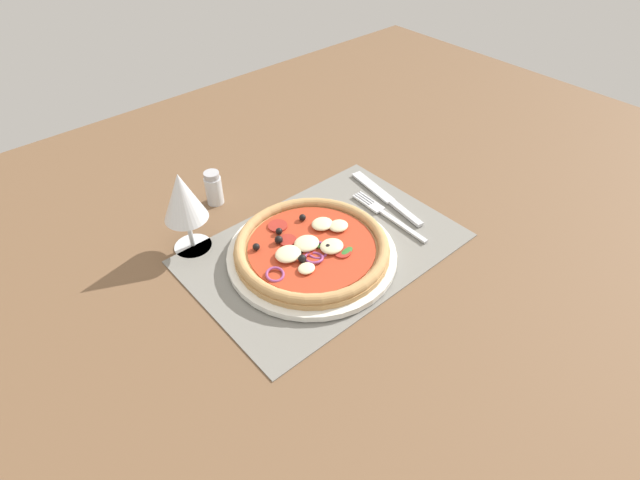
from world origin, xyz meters
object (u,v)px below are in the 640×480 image
fork (385,214)px  pepper_shaker (214,188)px  wine_glass (183,199)px  knife (385,197)px  plate (312,254)px  pizza (312,247)px

fork → pepper_shaker: (-21.15, 24.42, 2.63)cm
wine_glass → pepper_shaker: bearing=40.3°
pepper_shaker → knife: bearing=-39.9°
fork → plate: bearing=91.7°
plate → fork: (17.57, -0.26, -0.33)cm
knife → pepper_shaker: pepper_shaker is taller
knife → pepper_shaker: bearing=58.7°
pizza → knife: bearing=8.7°
plate → knife: size_ratio=1.41×
plate → wine_glass: size_ratio=1.89×
wine_glass → fork: bearing=-27.4°
plate → fork: size_ratio=1.56×
pizza → knife: 21.75cm
pizza → fork: (17.59, -0.27, -1.99)cm
knife → wine_glass: (-34.83, 12.51, 9.56)cm
fork → pizza: bearing=91.6°
pizza → knife: (21.41, 3.29, -1.96)cm
plate → knife: 21.64cm
knife → pepper_shaker: (-24.97, 20.86, 2.60)cm
knife → plate: bearing=107.4°
plate → pizza: pizza is taller
pepper_shaker → wine_glass: bearing=-139.7°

